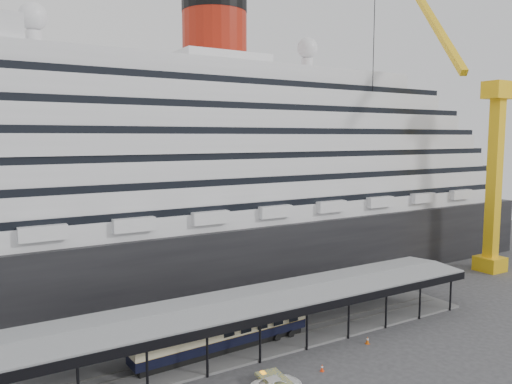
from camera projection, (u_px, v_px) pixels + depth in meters
ground at (289, 359)px, 50.24m from camera, size 200.00×200.00×0.00m
cruise_ship at (169, 163)px, 75.42m from camera, size 130.00×30.00×43.90m
platform_canopy at (263, 321)px, 54.23m from camera, size 56.00×9.18×5.30m
crane_yellow at (489, 151)px, 81.30m from camera, size 23.83×18.78×47.60m
port_truck at (277, 384)px, 43.94m from camera, size 4.75×2.52×1.27m
pullman_carriage at (223, 330)px, 51.72m from camera, size 20.13×3.65×19.66m
traffic_cone_left at (260, 374)px, 46.34m from camera, size 0.45×0.45×0.81m
traffic_cone_mid at (322, 368)px, 47.66m from camera, size 0.49×0.49×0.71m
traffic_cone_right at (367, 340)px, 53.97m from camera, size 0.54×0.54×0.83m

